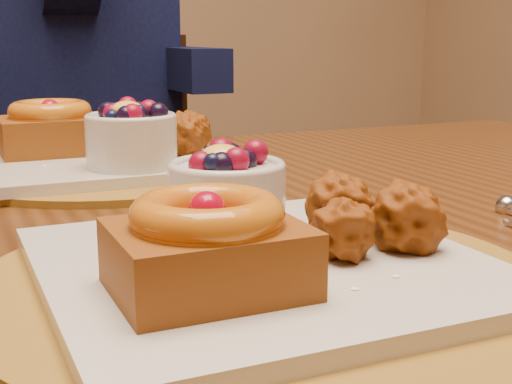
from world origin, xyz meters
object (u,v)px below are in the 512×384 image
Objects in this scene: dining_table at (167,290)px; diner at (60,2)px; chair_far at (112,226)px; place_setting_near at (255,250)px; place_setting_far at (108,149)px.

diner reaches higher than dining_table.
chair_far is (0.14, 0.87, -0.17)m from dining_table.
place_setting_far is at bearing 90.15° from place_setting_near.
chair_far reaches higher than dining_table.
place_setting_near is 1.13m from chair_far.
diner reaches higher than place_setting_near.
place_setting_far reaches higher than dining_table.
place_setting_near is 1.20m from diner.
dining_table is at bearing -89.00° from place_setting_far.
chair_far is (0.14, 0.66, -0.28)m from place_setting_far.
diner is (0.07, 1.18, 0.21)m from place_setting_near.
place_setting_near is 0.41× the size of chair_far.
chair_far is at bearing 81.01° from dining_table.
diner is at bearing 84.31° from place_setting_far.
dining_table is 4.21× the size of place_setting_near.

